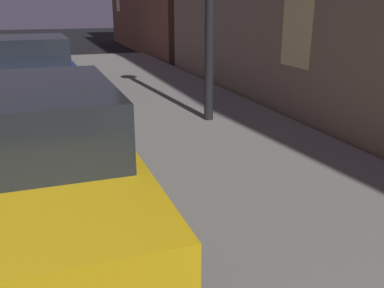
# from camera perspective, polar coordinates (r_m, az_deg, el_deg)

# --- Properties ---
(car_yellow_cab) EXTENTS (2.15, 4.26, 1.43)m
(car_yellow_cab) POSITION_cam_1_polar(r_m,az_deg,el_deg) (4.18, -21.83, -2.39)
(car_yellow_cab) COLOR gold
(car_yellow_cab) RESTS_ON ground
(car_blue) EXTENTS (2.17, 4.20, 1.43)m
(car_blue) POSITION_cam_1_polar(r_m,az_deg,el_deg) (10.12, -21.00, 9.25)
(car_blue) COLOR navy
(car_blue) RESTS_ON ground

